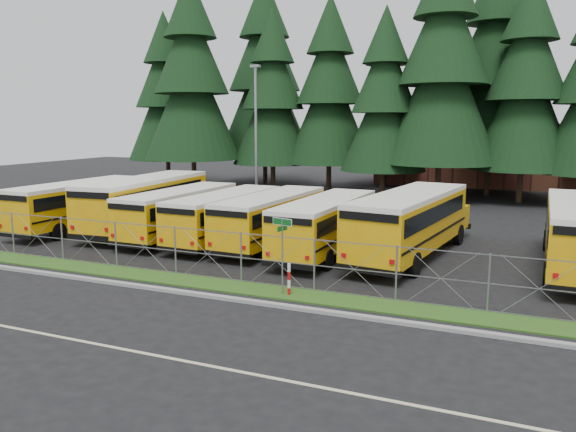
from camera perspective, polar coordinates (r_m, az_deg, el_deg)
The scene contains 26 objects.
ground at distance 22.40m, azimuth -1.27°, elevation -6.40°, with size 120.00×120.00×0.00m, color black.
curb at distance 19.72m, azimuth -5.00°, elevation -8.50°, with size 50.00×0.25×0.12m, color gray.
grass_verge at distance 20.91m, azimuth -3.19°, elevation -7.50°, with size 50.00×1.40×0.06m, color #234B15.
road_lane_line at distance 15.86m, azimuth -13.54°, elevation -13.56°, with size 50.00×0.12×0.01m, color beige.
chainlink_fence at distance 21.26m, azimuth -2.39°, elevation -4.49°, with size 44.00×0.10×2.00m, color gray, non-canonical shape.
brick_building at distance 59.79m, azimuth 20.28°, elevation 5.95°, with size 22.00×10.00×6.00m, color brown.
bus_0 at distance 34.48m, azimuth -20.06°, elevation 1.01°, with size 2.48×10.51×2.75m, color orange, non-canonical shape.
bus_1 at distance 33.11m, azimuth -13.87°, elevation 1.23°, with size 2.74×11.61×3.04m, color orange, non-canonical shape.
bus_2 at distance 30.57m, azimuth -10.60°, elevation 0.26°, with size 2.34×9.93×2.60m, color orange, non-canonical shape.
bus_3 at distance 29.10m, azimuth -6.04°, elevation -0.14°, with size 2.31×9.78×2.56m, color orange, non-canonical shape.
bus_4 at distance 28.13m, azimuth -1.40°, elevation -0.38°, with size 2.35×9.94×2.61m, color orange, non-canonical shape.
bus_5 at distance 26.43m, azimuth 4.13°, elevation -1.02°, with size 2.37×10.04×2.63m, color orange, non-canonical shape.
bus_6 at distance 26.30m, azimuth 12.54°, elevation -0.86°, with size 2.71×11.49×3.01m, color orange, non-canonical shape.
street_sign at distance 19.86m, azimuth -0.58°, elevation -2.43°, with size 0.82×0.54×2.81m.
striped_bollard at distance 20.10m, azimuth 0.10°, elevation -6.50°, with size 0.11×0.11×1.20m, color #B20C0C.
light_standard at distance 41.05m, azimuth -3.27°, elevation 8.63°, with size 0.70×0.35×10.14m.
conifer_0 at distance 57.23m, azimuth -12.30°, elevation 11.53°, with size 7.53×7.53×16.66m, color black, non-canonical shape.
conifer_1 at distance 51.87m, azimuth -9.76°, elevation 13.14°, with size 8.61×8.61×19.03m, color black, non-canonical shape.
conifer_2 at distance 51.38m, azimuth -1.56°, elevation 11.66°, with size 7.27×7.27×16.07m, color black, non-canonical shape.
conifer_3 at distance 50.28m, azimuth 4.26°, elevation 12.20°, with size 7.68×7.68×16.98m, color black, non-canonical shape.
conifer_4 at distance 46.14m, azimuth 9.77°, elevation 11.20°, with size 6.86×6.86×15.16m, color black, non-canonical shape.
conifer_5 at distance 45.75m, azimuth 15.45°, elevation 13.89°, with size 8.93×8.93×19.75m, color black, non-canonical shape.
conifer_6 at distance 46.48m, azimuth 23.04°, elevation 11.78°, with size 7.74×7.74×17.11m, color black, non-canonical shape.
conifer_10 at distance 57.23m, azimuth -2.40°, elevation 13.56°, with size 9.18×9.18×20.30m, color black, non-canonical shape.
conifer_11 at distance 56.00m, azimuth 9.88°, elevation 11.47°, with size 7.37×7.37×16.30m, color black, non-canonical shape.
conifer_12 at distance 50.10m, azimuth 20.13°, elevation 13.29°, with size 8.96×8.96×19.82m, color black, non-canonical shape.
Camera 1 is at (8.84, -19.64, 6.16)m, focal length 35.00 mm.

